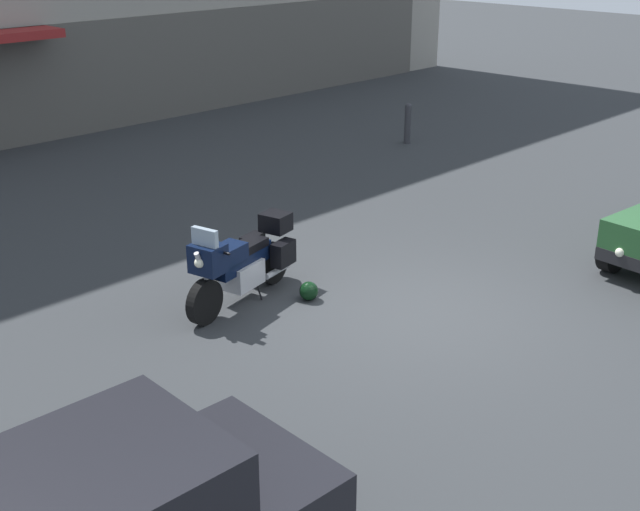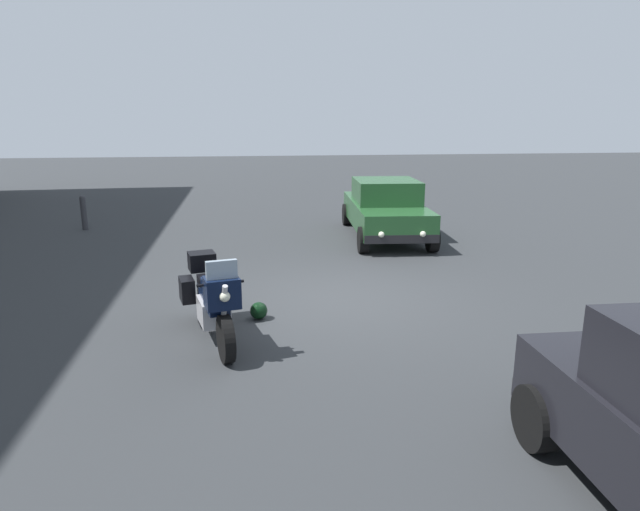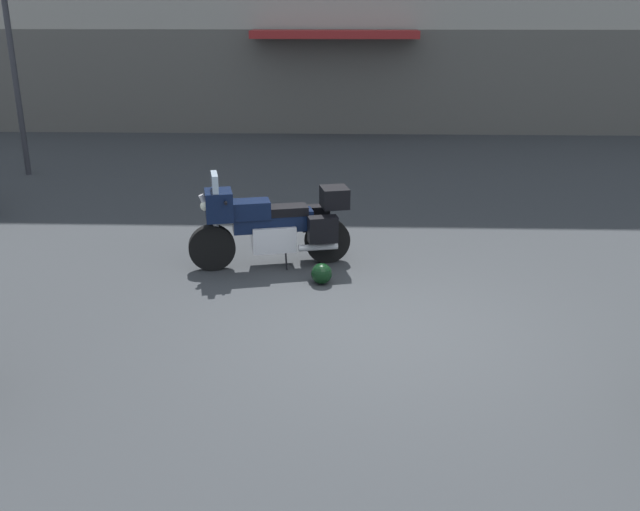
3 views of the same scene
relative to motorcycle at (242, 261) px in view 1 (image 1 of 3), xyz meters
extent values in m
plane|color=#2D3033|center=(1.50, -2.06, -0.62)|extent=(80.00, 80.00, 0.00)
cylinder|color=black|center=(-0.83, -0.19, -0.30)|extent=(0.66, 0.28, 0.64)
cylinder|color=black|center=(0.74, 0.17, -0.30)|extent=(0.66, 0.28, 0.64)
cylinder|color=#B7B7BC|center=(-0.81, -0.19, 0.13)|extent=(0.33, 0.14, 0.68)
cube|color=#B7B7BC|center=(-0.01, 0.00, -0.20)|extent=(0.67, 0.52, 0.36)
cube|color=black|center=(-0.01, 0.00, 0.04)|extent=(1.13, 0.52, 0.28)
cube|color=black|center=(-0.30, -0.07, 0.22)|extent=(0.58, 0.45, 0.24)
cube|color=black|center=(0.19, 0.05, 0.18)|extent=(0.61, 0.42, 0.12)
cube|color=black|center=(-0.72, -0.16, 0.30)|extent=(0.45, 0.51, 0.40)
cube|color=#8C9EAD|center=(-0.76, -0.17, 0.60)|extent=(0.17, 0.41, 0.28)
sphere|color=#EAEACC|center=(-0.89, -0.20, 0.30)|extent=(0.14, 0.14, 0.14)
cylinder|color=black|center=(-0.64, -0.14, 0.40)|extent=(0.18, 0.61, 0.04)
cylinder|color=#B7B7BC|center=(0.62, -0.06, -0.32)|extent=(0.56, 0.21, 0.09)
cube|color=black|center=(0.69, -0.13, -0.04)|extent=(0.43, 0.28, 0.36)
cube|color=black|center=(0.57, 0.42, -0.04)|extent=(0.43, 0.28, 0.36)
cube|color=black|center=(0.84, 0.20, 0.33)|extent=(0.44, 0.47, 0.28)
cylinder|color=black|center=(0.18, -0.14, -0.47)|extent=(0.05, 0.13, 0.29)
sphere|color=black|center=(0.69, -0.66, -0.48)|extent=(0.28, 0.28, 0.28)
cube|color=black|center=(-4.55, -3.93, 0.70)|extent=(1.65, 1.56, 0.64)
cube|color=#8C9EAD|center=(-3.80, -3.96, 0.70)|extent=(0.10, 1.40, 0.51)
cube|color=black|center=(-2.85, -3.99, -0.20)|extent=(0.17, 1.64, 0.20)
cylinder|color=black|center=(-3.22, -3.19, -0.30)|extent=(0.65, 0.24, 0.64)
cylinder|color=black|center=(4.80, -3.28, -0.30)|extent=(0.66, 0.27, 0.64)
sphere|color=silver|center=(4.33, -3.60, -0.08)|extent=(0.14, 0.14, 0.14)
cylinder|color=#333338|center=(8.77, 4.09, -0.16)|extent=(0.16, 0.16, 0.92)
sphere|color=#333338|center=(8.77, 4.09, 0.30)|extent=(0.16, 0.16, 0.16)
camera|label=1|loc=(-6.91, -8.45, 4.53)|focal=46.22mm
camera|label=2|loc=(-7.55, -0.47, 2.48)|focal=30.47mm
camera|label=3|loc=(0.97, -9.37, 2.90)|focal=39.89mm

